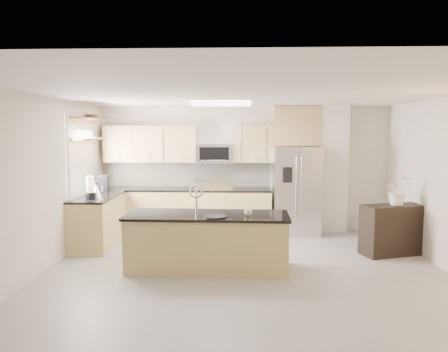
{
  "coord_description": "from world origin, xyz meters",
  "views": [
    {
      "loc": [
        -0.07,
        -5.93,
        2.11
      ],
      "look_at": [
        -0.34,
        1.3,
        1.35
      ],
      "focal_mm": 35.0,
      "sensor_mm": 36.0,
      "label": 1
    }
  ],
  "objects_px": {
    "coffee_maker": "(103,185)",
    "range": "(215,210)",
    "refrigerator": "(296,191)",
    "platter": "(215,217)",
    "island": "(207,241)",
    "kettle": "(96,191)",
    "bowl": "(92,116)",
    "credenza": "(393,230)",
    "cup": "(248,212)",
    "flower_vase": "(398,183)",
    "blender": "(90,189)",
    "microwave": "(215,154)"
  },
  "relations": [
    {
      "from": "coffee_maker",
      "to": "range",
      "type": "bearing_deg",
      "value": 17.29
    },
    {
      "from": "refrigerator",
      "to": "platter",
      "type": "relative_size",
      "value": 5.45
    },
    {
      "from": "island",
      "to": "kettle",
      "type": "xyz_separation_m",
      "value": [
        -2.06,
        1.1,
        0.61
      ]
    },
    {
      "from": "kettle",
      "to": "bowl",
      "type": "relative_size",
      "value": 0.78
    },
    {
      "from": "island",
      "to": "credenza",
      "type": "relative_size",
      "value": 2.33
    },
    {
      "from": "range",
      "to": "kettle",
      "type": "xyz_separation_m",
      "value": [
        -2.03,
        -1.27,
        0.57
      ]
    },
    {
      "from": "refrigerator",
      "to": "cup",
      "type": "relative_size",
      "value": 15.5
    },
    {
      "from": "refrigerator",
      "to": "flower_vase",
      "type": "relative_size",
      "value": 2.42
    },
    {
      "from": "range",
      "to": "bowl",
      "type": "distance_m",
      "value": 3.03
    },
    {
      "from": "credenza",
      "to": "cup",
      "type": "distance_m",
      "value": 2.71
    },
    {
      "from": "kettle",
      "to": "bowl",
      "type": "height_order",
      "value": "bowl"
    },
    {
      "from": "kettle",
      "to": "bowl",
      "type": "distance_m",
      "value": 1.47
    },
    {
      "from": "cup",
      "to": "bowl",
      "type": "xyz_separation_m",
      "value": [
        -2.9,
        1.75,
        1.48
      ]
    },
    {
      "from": "refrigerator",
      "to": "credenza",
      "type": "xyz_separation_m",
      "value": [
        1.47,
        -1.42,
        -0.47
      ]
    },
    {
      "from": "island",
      "to": "credenza",
      "type": "height_order",
      "value": "island"
    },
    {
      "from": "blender",
      "to": "kettle",
      "type": "relative_size",
      "value": 1.49
    },
    {
      "from": "kettle",
      "to": "coffee_maker",
      "type": "height_order",
      "value": "coffee_maker"
    },
    {
      "from": "blender",
      "to": "bowl",
      "type": "relative_size",
      "value": 1.17
    },
    {
      "from": "platter",
      "to": "flower_vase",
      "type": "distance_m",
      "value": 3.26
    },
    {
      "from": "microwave",
      "to": "island",
      "type": "height_order",
      "value": "microwave"
    },
    {
      "from": "refrigerator",
      "to": "blender",
      "type": "xyz_separation_m",
      "value": [
        -3.73,
        -1.4,
        0.2
      ]
    },
    {
      "from": "blender",
      "to": "bowl",
      "type": "height_order",
      "value": "bowl"
    },
    {
      "from": "credenza",
      "to": "blender",
      "type": "xyz_separation_m",
      "value": [
        -5.2,
        0.02,
        0.67
      ]
    },
    {
      "from": "island",
      "to": "credenza",
      "type": "xyz_separation_m",
      "value": [
        3.1,
        0.91,
        -0.0
      ]
    },
    {
      "from": "range",
      "to": "cup",
      "type": "bearing_deg",
      "value": -75.27
    },
    {
      "from": "refrigerator",
      "to": "coffee_maker",
      "type": "height_order",
      "value": "refrigerator"
    },
    {
      "from": "cup",
      "to": "bowl",
      "type": "height_order",
      "value": "bowl"
    },
    {
      "from": "platter",
      "to": "island",
      "type": "bearing_deg",
      "value": 119.46
    },
    {
      "from": "blender",
      "to": "flower_vase",
      "type": "xyz_separation_m",
      "value": [
        5.26,
        -0.01,
        0.13
      ]
    },
    {
      "from": "refrigerator",
      "to": "coffee_maker",
      "type": "relative_size",
      "value": 5.57
    },
    {
      "from": "flower_vase",
      "to": "kettle",
      "type": "bearing_deg",
      "value": 178.02
    },
    {
      "from": "range",
      "to": "microwave",
      "type": "relative_size",
      "value": 1.5
    },
    {
      "from": "microwave",
      "to": "platter",
      "type": "relative_size",
      "value": 2.33
    },
    {
      "from": "microwave",
      "to": "flower_vase",
      "type": "bearing_deg",
      "value": -26.35
    },
    {
      "from": "platter",
      "to": "coffee_maker",
      "type": "xyz_separation_m",
      "value": [
        -2.26,
        1.96,
        0.21
      ]
    },
    {
      "from": "island",
      "to": "coffee_maker",
      "type": "relative_size",
      "value": 7.73
    },
    {
      "from": "kettle",
      "to": "flower_vase",
      "type": "xyz_separation_m",
      "value": [
        5.21,
        -0.18,
        0.18
      ]
    },
    {
      "from": "island",
      "to": "cup",
      "type": "bearing_deg",
      "value": -6.95
    },
    {
      "from": "island",
      "to": "flower_vase",
      "type": "xyz_separation_m",
      "value": [
        3.16,
        0.92,
        0.79
      ]
    },
    {
      "from": "blender",
      "to": "bowl",
      "type": "bearing_deg",
      "value": 103.4
    },
    {
      "from": "microwave",
      "to": "coffee_maker",
      "type": "xyz_separation_m",
      "value": [
        -2.09,
        -0.78,
        -0.56
      ]
    },
    {
      "from": "credenza",
      "to": "flower_vase",
      "type": "bearing_deg",
      "value": -3.18
    },
    {
      "from": "range",
      "to": "coffee_maker",
      "type": "height_order",
      "value": "coffee_maker"
    },
    {
      "from": "blender",
      "to": "island",
      "type": "bearing_deg",
      "value": -23.82
    },
    {
      "from": "bowl",
      "to": "coffee_maker",
      "type": "bearing_deg",
      "value": 21.07
    },
    {
      "from": "coffee_maker",
      "to": "flower_vase",
      "type": "height_order",
      "value": "flower_vase"
    },
    {
      "from": "kettle",
      "to": "coffee_maker",
      "type": "xyz_separation_m",
      "value": [
        -0.07,
        0.62,
        0.03
      ]
    },
    {
      "from": "microwave",
      "to": "credenza",
      "type": "distance_m",
      "value": 3.71
    },
    {
      "from": "blender",
      "to": "flower_vase",
      "type": "height_order",
      "value": "flower_vase"
    },
    {
      "from": "flower_vase",
      "to": "cup",
      "type": "bearing_deg",
      "value": -158.29
    }
  ]
}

